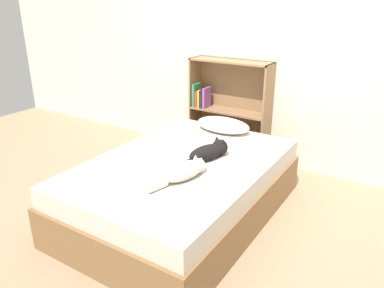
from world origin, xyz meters
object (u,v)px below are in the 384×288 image
at_px(cat_light, 184,171).
at_px(bookshelf, 228,109).
at_px(pillow, 223,125).
at_px(bed, 183,188).
at_px(cat_dark, 209,152).

relative_size(cat_light, bookshelf, 0.48).
relative_size(pillow, cat_light, 1.04).
xyz_separation_m(pillow, bookshelf, (-0.22, 0.54, 0.00)).
relative_size(bed, cat_dark, 3.86).
relative_size(cat_light, cat_dark, 1.04).
relative_size(bed, pillow, 3.58).
distance_m(pillow, bookshelf, 0.58).
bearing_deg(cat_light, bookshelf, 30.59).
bearing_deg(bed, pillow, 94.00).
distance_m(bed, pillow, 0.88).
xyz_separation_m(bed, cat_dark, (0.16, 0.16, 0.32)).
height_order(bed, bookshelf, bookshelf).
bearing_deg(cat_dark, bed, 153.35).
xyz_separation_m(bed, pillow, (-0.06, 0.82, 0.33)).
relative_size(bed, cat_light, 3.72).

